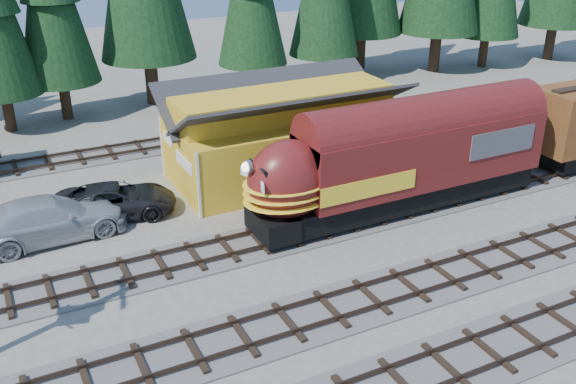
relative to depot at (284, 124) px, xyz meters
name	(u,v)px	position (x,y,z in m)	size (l,w,h in m)	color
ground	(393,261)	(0.00, -10.50, -2.96)	(120.00, 120.00, 0.00)	#6B665B
track_siding	(502,183)	(10.00, -6.50, -2.90)	(68.00, 3.20, 0.33)	#4C4947
track_spur	(77,159)	(-10.00, 7.50, -2.90)	(32.00, 3.20, 0.33)	#4C4947
depot	(284,124)	(0.00, 0.00, 0.00)	(12.80, 7.00, 5.30)	gold
locomotive	(393,164)	(2.62, -6.50, -0.42)	(15.98, 3.18, 4.35)	black
pickup_truck_a	(115,200)	(-9.54, -0.82, -2.16)	(2.67, 5.79, 1.61)	black
pickup_truck_b	(49,219)	(-12.74, -1.83, -1.97)	(2.78, 6.85, 1.99)	#AFB2B7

